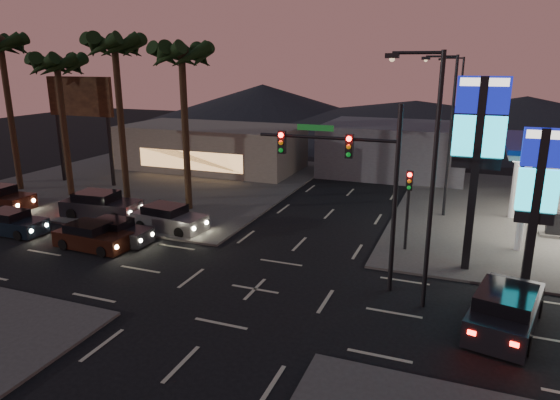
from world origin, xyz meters
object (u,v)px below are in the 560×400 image
at_px(suv_station, 506,310).
at_px(car_lane_a_front, 115,232).
at_px(pylon_sign_short, 538,184).
at_px(car_lane_b_mid, 101,206).
at_px(car_lane_a_mid, 92,237).
at_px(traffic_signal_mast, 355,170).
at_px(car_lane_b_front, 168,219).
at_px(car_lane_a_rear, 11,223).
at_px(pylon_sign_tall, 479,136).

bearing_deg(suv_station, car_lane_a_front, 173.08).
bearing_deg(suv_station, pylon_sign_short, 76.50).
distance_m(pylon_sign_short, car_lane_b_mid, 24.78).
bearing_deg(car_lane_b_mid, car_lane_a_mid, -54.30).
height_order(traffic_signal_mast, car_lane_b_front, traffic_signal_mast).
bearing_deg(car_lane_b_front, car_lane_a_rear, -155.20).
bearing_deg(pylon_sign_tall, car_lane_a_rear, -171.29).
bearing_deg(car_lane_b_mid, car_lane_b_front, -6.65).
bearing_deg(pylon_sign_short, car_lane_b_mid, 176.19).
distance_m(pylon_sign_short, car_lane_b_front, 19.41).
height_order(pylon_sign_tall, car_lane_a_mid, pylon_sign_tall).
relative_size(car_lane_b_front, car_lane_b_mid, 0.91).
xyz_separation_m(traffic_signal_mast, car_lane_a_rear, (-19.88, -0.26, -4.60)).
bearing_deg(car_lane_a_front, traffic_signal_mast, -2.76).
bearing_deg(car_lane_b_front, suv_station, -16.23).
xyz_separation_m(car_lane_a_mid, car_lane_a_rear, (-6.05, 0.25, -0.01)).
xyz_separation_m(car_lane_a_rear, car_lane_b_front, (8.15, 3.77, 0.07)).
bearing_deg(car_lane_b_mid, car_lane_a_front, -41.78).
xyz_separation_m(car_lane_b_front, suv_station, (17.96, -5.23, 0.07)).
bearing_deg(car_lane_b_mid, car_lane_a_rear, -121.60).
relative_size(car_lane_a_front, car_lane_b_front, 0.86).
bearing_deg(traffic_signal_mast, car_lane_b_front, 163.36).
height_order(traffic_signal_mast, suv_station, traffic_signal_mast).
relative_size(car_lane_b_front, suv_station, 0.91).
bearing_deg(traffic_signal_mast, pylon_sign_short, 19.13).
xyz_separation_m(car_lane_a_mid, car_lane_b_front, (2.10, 4.01, 0.05)).
relative_size(car_lane_a_front, car_lane_a_rear, 0.97).
height_order(pylon_sign_tall, car_lane_a_rear, pylon_sign_tall).
relative_size(pylon_sign_short, car_lane_a_rear, 1.68).
height_order(pylon_sign_tall, traffic_signal_mast, pylon_sign_tall).
bearing_deg(car_lane_b_front, traffic_signal_mast, -16.64).
bearing_deg(pylon_sign_tall, car_lane_a_mid, -167.78).
xyz_separation_m(car_lane_a_front, suv_station, (19.48, -2.36, 0.15)).
bearing_deg(car_lane_a_front, car_lane_a_rear, -172.26).
bearing_deg(car_lane_a_front, pylon_sign_short, 5.22).
xyz_separation_m(pylon_sign_tall, car_lane_a_mid, (-18.57, -4.02, -5.76)).
distance_m(car_lane_a_front, suv_station, 19.62).
height_order(pylon_sign_short, car_lane_a_rear, pylon_sign_short).
xyz_separation_m(car_lane_a_front, car_lane_a_mid, (-0.58, -1.15, 0.03)).
height_order(pylon_sign_tall, car_lane_b_mid, pylon_sign_tall).
relative_size(pylon_sign_tall, pylon_sign_short, 1.29).
distance_m(car_lane_a_front, car_lane_b_mid, 5.26).
bearing_deg(car_lane_a_front, car_lane_b_front, 62.00).
distance_m(car_lane_a_front, car_lane_b_front, 3.25).
relative_size(pylon_sign_short, suv_station, 1.35).
bearing_deg(traffic_signal_mast, car_lane_a_rear, -179.25).
bearing_deg(car_lane_b_front, car_lane_a_mid, -117.62).
height_order(car_lane_a_rear, suv_station, suv_station).
height_order(pylon_sign_short, car_lane_b_mid, pylon_sign_short).
bearing_deg(car_lane_a_mid, traffic_signal_mast, 2.11).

